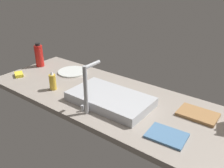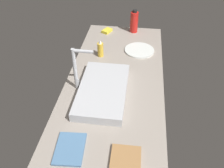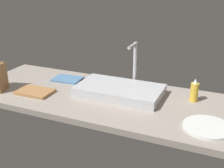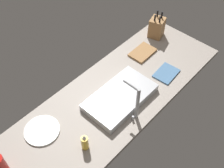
# 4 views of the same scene
# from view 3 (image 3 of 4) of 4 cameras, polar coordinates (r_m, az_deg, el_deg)

# --- Properties ---
(countertop_slab) EXTENTS (1.89, 0.65, 0.04)m
(countertop_slab) POSITION_cam_3_polar(r_m,az_deg,el_deg) (1.73, 0.75, -3.36)
(countertop_slab) COLOR gray
(countertop_slab) RESTS_ON ground
(sink_basin) EXTENTS (0.52, 0.29, 0.06)m
(sink_basin) POSITION_cam_3_polar(r_m,az_deg,el_deg) (1.76, 1.54, -1.29)
(sink_basin) COLOR #B7BABF
(sink_basin) RESTS_ON countertop_slab
(faucet) EXTENTS (0.06, 0.13, 0.29)m
(faucet) POSITION_cam_3_polar(r_m,az_deg,el_deg) (1.85, 4.50, 4.41)
(faucet) COLOR #B7BABF
(faucet) RESTS_ON countertop_slab
(cutting_board) EXTENTS (0.22, 0.15, 0.02)m
(cutting_board) POSITION_cam_3_polar(r_m,az_deg,el_deg) (1.86, -14.93, -1.47)
(cutting_board) COLOR #9E7042
(cutting_board) RESTS_ON countertop_slab
(soap_bottle) EXTENTS (0.05, 0.05, 0.14)m
(soap_bottle) POSITION_cam_3_polar(r_m,az_deg,el_deg) (1.73, 15.94, -1.42)
(soap_bottle) COLOR gold
(soap_bottle) RESTS_ON countertop_slab
(dinner_plate) EXTENTS (0.23, 0.23, 0.01)m
(dinner_plate) POSITION_cam_3_polar(r_m,az_deg,el_deg) (1.48, 18.31, -8.05)
(dinner_plate) COLOR silver
(dinner_plate) RESTS_ON countertop_slab
(dish_towel) EXTENTS (0.20, 0.16, 0.01)m
(dish_towel) POSITION_cam_3_polar(r_m,az_deg,el_deg) (2.04, -8.82, 0.98)
(dish_towel) COLOR teal
(dish_towel) RESTS_ON countertop_slab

